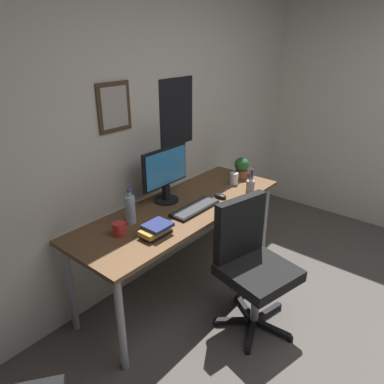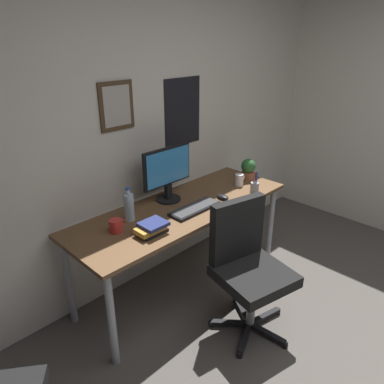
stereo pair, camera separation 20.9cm
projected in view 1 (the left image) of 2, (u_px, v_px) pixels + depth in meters
wall_back at (147, 126)px, 2.85m from camera, size 4.40×0.10×2.60m
desk at (182, 215)px, 2.83m from camera, size 1.87×0.65×0.74m
office_chair at (251, 259)px, 2.52m from camera, size 0.58×0.58×0.95m
monitor at (165, 173)px, 2.81m from camera, size 0.46×0.20×0.43m
keyboard at (195, 208)px, 2.74m from camera, size 0.43×0.15×0.03m
computer_mouse at (220, 196)px, 2.94m from camera, size 0.06×0.11×0.04m
water_bottle at (130, 209)px, 2.52m from camera, size 0.07×0.07×0.25m
coffee_mug_near at (119, 229)px, 2.39m from camera, size 0.12×0.09×0.09m
coffee_mug_far at (234, 178)px, 3.20m from camera, size 0.11×0.07×0.10m
potted_plant at (241, 167)px, 3.32m from camera, size 0.13×0.13×0.20m
pen_cup at (250, 185)px, 3.05m from camera, size 0.07×0.07×0.20m
book_stack_left at (156, 230)px, 2.39m from camera, size 0.21×0.16×0.08m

